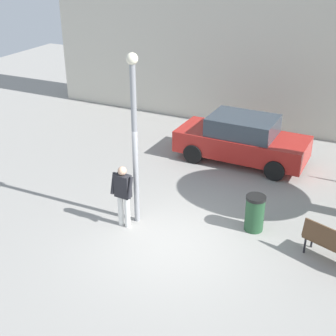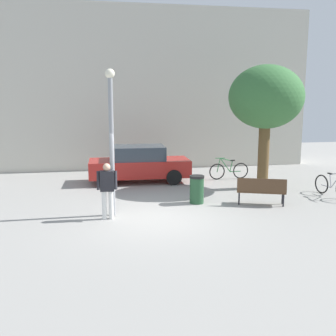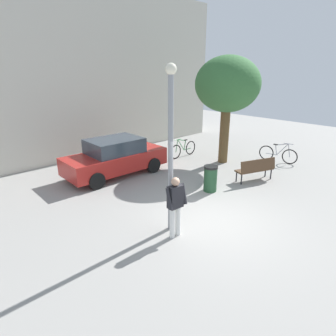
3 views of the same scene
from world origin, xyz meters
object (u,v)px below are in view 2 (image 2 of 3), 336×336
object	(u,v)px
bicycle_green	(229,171)
trash_bin	(197,189)
bicycle_silver	(332,186)
person_by_lamppost	(107,187)
lamppost	(111,133)
park_bench	(261,189)
plaza_tree	(266,98)
parked_car_red	(139,164)

from	to	relation	value
bicycle_green	trash_bin	xyz separation A→B (m)	(-2.37, -3.67, 0.10)
bicycle_silver	bicycle_green	distance (m)	4.54
trash_bin	person_by_lamppost	bearing A→B (deg)	-157.08
lamppost	park_bench	xyz separation A→B (m)	(4.91, 0.31, -1.98)
plaza_tree	park_bench	bearing A→B (deg)	-114.26
plaza_tree	bicycle_silver	bearing A→B (deg)	-43.09
bicycle_silver	trash_bin	distance (m)	5.04
trash_bin	park_bench	bearing A→B (deg)	-16.40
bicycle_silver	trash_bin	xyz separation A→B (m)	(-5.04, 0.01, 0.10)
bicycle_green	plaza_tree	bearing A→B (deg)	-68.03
bicycle_silver	parked_car_red	xyz separation A→B (m)	(-6.62, 3.75, 0.39)
bicycle_silver	parked_car_red	distance (m)	7.62
plaza_tree	bicycle_green	distance (m)	3.75
park_bench	bicycle_green	size ratio (longest dim) A/B	0.92
lamppost	plaza_tree	world-z (taller)	plaza_tree
park_bench	bicycle_green	distance (m)	4.29
park_bench	bicycle_green	xyz separation A→B (m)	(0.31, 4.27, -0.16)
person_by_lamppost	parked_car_red	world-z (taller)	person_by_lamppost
lamppost	person_by_lamppost	distance (m)	1.61
bicycle_silver	bicycle_green	world-z (taller)	same
plaza_tree	bicycle_silver	distance (m)	4.09
person_by_lamppost	bicycle_silver	bearing A→B (deg)	8.97
bicycle_green	trash_bin	size ratio (longest dim) A/B	1.90
bicycle_green	parked_car_red	distance (m)	3.97
park_bench	bicycle_silver	size ratio (longest dim) A/B	0.93
bicycle_silver	trash_bin	world-z (taller)	bicycle_silver
lamppost	parked_car_red	world-z (taller)	lamppost
plaza_tree	trash_bin	distance (m)	4.72
trash_bin	bicycle_silver	bearing A→B (deg)	-0.06
person_by_lamppost	park_bench	distance (m)	5.14
person_by_lamppost	bicycle_green	distance (m)	7.34
lamppost	bicycle_green	world-z (taller)	lamppost
lamppost	parked_car_red	distance (m)	5.14
person_by_lamppost	park_bench	bearing A→B (deg)	7.53
plaza_tree	bicycle_green	world-z (taller)	plaza_tree
bicycle_silver	trash_bin	size ratio (longest dim) A/B	1.88
lamppost	plaza_tree	xyz separation A→B (m)	(5.99, 2.69, 1.00)
plaza_tree	parked_car_red	bearing A→B (deg)	157.30
lamppost	trash_bin	distance (m)	3.62
lamppost	park_bench	world-z (taller)	lamppost
lamppost	person_by_lamppost	xyz separation A→B (m)	(-0.17, -0.37, -1.56)
person_by_lamppost	plaza_tree	distance (m)	7.34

